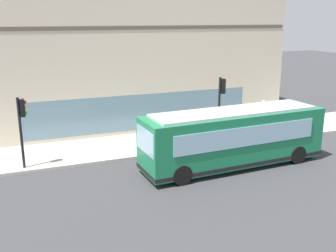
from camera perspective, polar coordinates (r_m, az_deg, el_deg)
name	(u,v)px	position (r m, az deg, el deg)	size (l,w,h in m)	color
ground	(184,171)	(20.62, 2.39, -6.49)	(120.00, 120.00, 0.00)	#38383A
sidewalk_curb	(154,143)	(24.79, -2.06, -2.47)	(4.38, 40.00, 0.15)	#B2ADA3
building_corner	(128,36)	(28.76, -5.84, 12.85)	(6.47, 21.94, 12.88)	beige
city_bus_nearside	(233,138)	(21.06, 9.45, -1.73)	(3.03, 10.15, 3.07)	#197247
traffic_light_near_corner	(221,98)	(24.04, 7.72, 4.09)	(0.32, 0.49, 4.12)	black
traffic_light_down_block	(22,119)	(21.18, -20.41, 0.94)	(0.32, 0.49, 3.73)	black
fire_hydrant	(268,130)	(26.87, 14.27, -0.55)	(0.35, 0.35, 0.74)	red
pedestrian_by_light_pole	(263,111)	(29.11, 13.61, 2.14)	(0.32, 0.32, 1.82)	black
pedestrian_near_hydrant	(248,114)	(27.89, 11.50, 1.67)	(0.32, 0.32, 1.81)	#8C3F8C
newspaper_vending_box	(243,126)	(27.18, 10.89, 0.04)	(0.44, 0.42, 0.90)	#BF3F19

